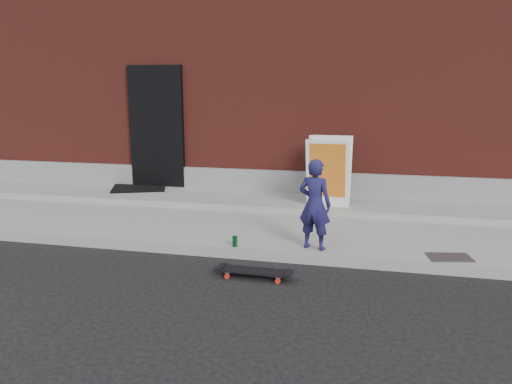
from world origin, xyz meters
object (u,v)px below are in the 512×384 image
(soda_can, at_px, (235,241))
(pizza_sign, at_px, (329,171))
(skateboard, at_px, (254,272))
(child, at_px, (315,204))

(soda_can, bearing_deg, pizza_sign, 64.83)
(soda_can, bearing_deg, skateboard, -57.44)
(skateboard, height_order, soda_can, soda_can)
(pizza_sign, relative_size, soda_can, 8.43)
(pizza_sign, bearing_deg, child, -90.37)
(child, xyz_separation_m, soda_can, (-0.99, -0.15, -0.50))
(soda_can, bearing_deg, child, 8.64)
(skateboard, xyz_separation_m, pizza_sign, (0.61, 2.75, 0.73))
(skateboard, height_order, pizza_sign, pizza_sign)
(skateboard, bearing_deg, pizza_sign, 77.57)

